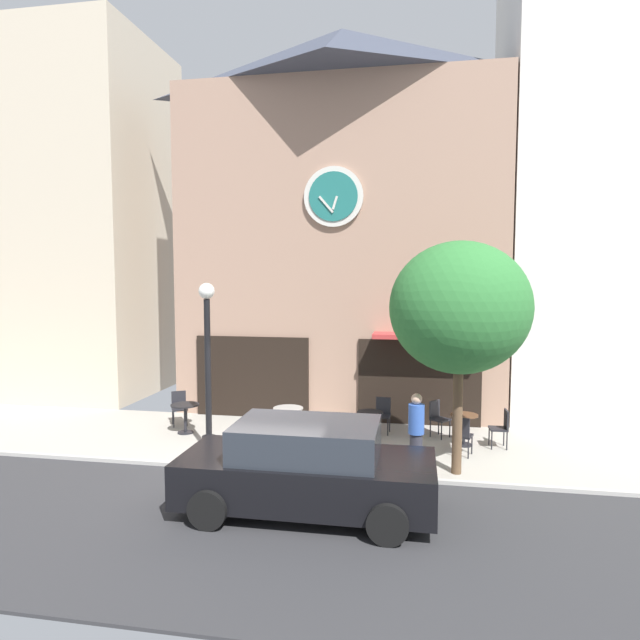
# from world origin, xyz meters

# --- Properties ---
(ground_plane) EXTENTS (27.42, 9.28, 0.13)m
(ground_plane) POSITION_xyz_m (0.00, -0.36, -0.02)
(ground_plane) COLOR #9E998E
(clock_building) EXTENTS (9.35, 4.36, 11.18)m
(clock_building) POSITION_xyz_m (0.93, 5.75, 5.74)
(clock_building) COLOR #9E7A66
(clock_building) RESTS_ON ground_plane
(neighbor_building_left) EXTENTS (5.15, 4.99, 11.83)m
(neighbor_building_left) POSITION_xyz_m (-8.19, 6.77, 5.92)
(neighbor_building_left) COLOR beige
(neighbor_building_left) RESTS_ON ground_plane
(neighbor_building_right) EXTENTS (6.16, 4.85, 13.97)m
(neighbor_building_right) POSITION_xyz_m (8.73, 6.70, 6.99)
(neighbor_building_right) COLOR silver
(neighbor_building_right) RESTS_ON ground_plane
(street_lamp) EXTENTS (0.36, 0.36, 3.86)m
(street_lamp) POSITION_xyz_m (-1.47, 1.07, 1.96)
(street_lamp) COLOR black
(street_lamp) RESTS_ON ground_plane
(street_tree) EXTENTS (2.80, 2.52, 4.72)m
(street_tree) POSITION_xyz_m (4.02, 0.65, 3.38)
(street_tree) COLOR brown
(street_tree) RESTS_ON ground_plane
(cafe_table_center_right) EXTENTS (0.72, 0.72, 0.75)m
(cafe_table_center_right) POSITION_xyz_m (-2.62, 2.34, 0.54)
(cafe_table_center_right) COLOR black
(cafe_table_center_right) RESTS_ON ground_plane
(cafe_table_center) EXTENTS (0.75, 0.75, 0.73)m
(cafe_table_center) POSITION_xyz_m (0.05, 2.51, 0.53)
(cafe_table_center) COLOR black
(cafe_table_center) RESTS_ON ground_plane
(cafe_table_center_left) EXTENTS (0.64, 0.64, 0.73)m
(cafe_table_center_left) POSITION_xyz_m (2.10, 2.49, 0.49)
(cafe_table_center_left) COLOR black
(cafe_table_center_left) RESTS_ON ground_plane
(cafe_table_near_curb) EXTENTS (0.65, 0.65, 0.75)m
(cafe_table_near_curb) POSITION_xyz_m (4.32, 2.56, 0.51)
(cafe_table_near_curb) COLOR black
(cafe_table_near_curb) RESTS_ON ground_plane
(cafe_chair_facing_wall) EXTENTS (0.56, 0.56, 0.90)m
(cafe_chair_facing_wall) POSITION_xyz_m (3.73, 3.18, 0.53)
(cafe_chair_facing_wall) COLOR black
(cafe_chair_facing_wall) RESTS_ON ground_plane
(cafe_chair_mid_row) EXTENTS (0.55, 0.55, 0.90)m
(cafe_chair_mid_row) POSITION_xyz_m (-3.11, 3.07, 0.53)
(cafe_chair_mid_row) COLOR black
(cafe_chair_mid_row) RESTS_ON ground_plane
(cafe_chair_facing_street) EXTENTS (0.43, 0.43, 0.90)m
(cafe_chair_facing_street) POSITION_xyz_m (2.36, 3.28, 0.53)
(cafe_chair_facing_street) COLOR black
(cafe_chair_facing_street) RESTS_ON ground_plane
(cafe_chair_near_lamp) EXTENTS (0.42, 0.42, 0.90)m
(cafe_chair_near_lamp) POSITION_xyz_m (5.18, 2.52, 0.53)
(cafe_chair_near_lamp) COLOR black
(cafe_chair_near_lamp) RESTS_ON ground_plane
(cafe_chair_outer) EXTENTS (0.51, 0.51, 0.90)m
(cafe_chair_outer) POSITION_xyz_m (4.21, 1.74, 0.53)
(cafe_chair_outer) COLOR black
(cafe_chair_outer) RESTS_ON ground_plane
(pedestrian_blue) EXTENTS (0.41, 0.41, 1.67)m
(pedestrian_blue) POSITION_xyz_m (3.20, 0.42, 0.86)
(pedestrian_blue) COLOR #2D2D38
(pedestrian_blue) RESTS_ON ground_plane
(parked_car_black) EXTENTS (4.31, 2.03, 1.55)m
(parked_car_black) POSITION_xyz_m (1.38, -1.66, 0.76)
(parked_car_black) COLOR black
(parked_car_black) RESTS_ON ground_plane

